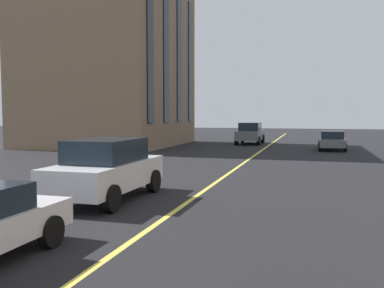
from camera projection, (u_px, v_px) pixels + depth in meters
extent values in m
cube|color=#D8C64C|center=(229.00, 173.00, 18.71)|extent=(80.00, 0.16, 0.01)
cube|color=slate|center=(332.00, 142.00, 30.70)|extent=(3.90, 1.75, 0.55)
cube|color=#19232D|center=(332.00, 135.00, 30.48)|extent=(1.64, 1.54, 0.55)
cylinder|color=black|center=(320.00, 145.00, 32.19)|extent=(0.60, 0.21, 0.60)
cylinder|color=black|center=(343.00, 145.00, 31.72)|extent=(0.60, 0.21, 0.60)
cylinder|color=black|center=(320.00, 147.00, 29.72)|extent=(0.60, 0.21, 0.60)
cylinder|color=black|center=(345.00, 148.00, 29.26)|extent=(0.60, 0.21, 0.60)
cube|color=slate|center=(250.00, 135.00, 37.10)|extent=(4.70, 1.95, 0.80)
cube|color=#19232D|center=(250.00, 127.00, 37.04)|extent=(2.58, 1.72, 0.70)
cylinder|color=black|center=(258.00, 141.00, 35.38)|extent=(0.76, 0.27, 0.76)
cylinder|color=black|center=(237.00, 140.00, 35.90)|extent=(0.76, 0.27, 0.76)
cylinder|color=black|center=(263.00, 139.00, 38.35)|extent=(0.76, 0.27, 0.76)
cylinder|color=black|center=(242.00, 138.00, 38.87)|extent=(0.76, 0.27, 0.76)
cylinder|color=black|center=(51.00, 231.00, 8.33)|extent=(0.64, 0.22, 0.64)
cube|color=silver|center=(107.00, 174.00, 12.98)|extent=(4.70, 1.95, 0.80)
cube|color=#19232D|center=(106.00, 150.00, 12.93)|extent=(2.59, 1.72, 0.70)
cylinder|color=black|center=(111.00, 199.00, 11.26)|extent=(0.76, 0.27, 0.76)
cylinder|color=black|center=(51.00, 195.00, 11.78)|extent=(0.76, 0.27, 0.76)
cylinder|color=black|center=(153.00, 181.00, 14.23)|extent=(0.76, 0.27, 0.76)
cylinder|color=black|center=(104.00, 179.00, 14.76)|extent=(0.76, 0.27, 0.76)
cube|color=#846B51|center=(110.00, 61.00, 35.44)|extent=(13.13, 11.08, 14.21)
cube|color=#19232D|center=(150.00, 46.00, 29.15)|extent=(1.10, 0.10, 10.80)
cube|color=#19232D|center=(166.00, 52.00, 32.29)|extent=(1.10, 0.10, 10.80)
cube|color=#19232D|center=(179.00, 58.00, 35.44)|extent=(1.10, 0.10, 10.80)
cube|color=#19232D|center=(190.00, 62.00, 38.58)|extent=(1.10, 0.10, 10.80)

